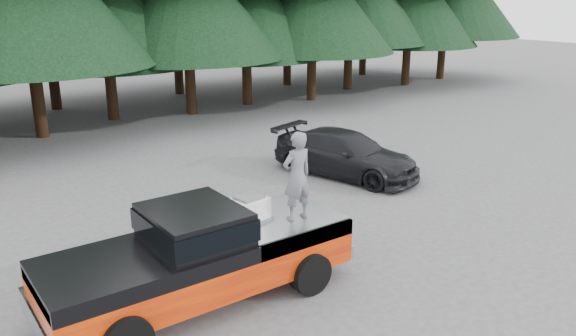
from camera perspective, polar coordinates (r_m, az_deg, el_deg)
ground at (r=12.51m, az=-3.14°, el=-9.45°), size 120.00×120.00×0.00m
pickup_truck at (r=10.86m, az=-8.79°, el=-10.14°), size 6.00×2.04×1.33m
truck_cab at (r=10.41m, az=-9.53°, el=-5.59°), size 1.66×1.90×0.59m
air_compressor at (r=11.08m, az=-3.96°, el=-4.30°), size 0.75×0.66×0.46m
man_on_bed at (r=10.95m, az=0.91°, el=-0.83°), size 0.65×0.43×1.79m
parked_car at (r=18.04m, az=5.88°, el=1.44°), size 3.28×5.25×1.42m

